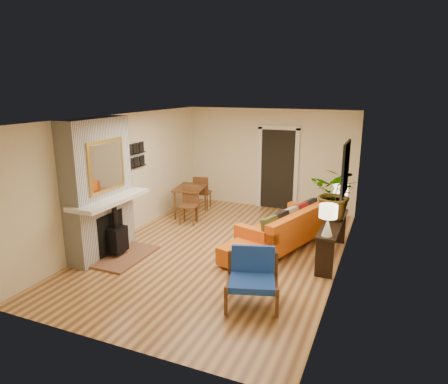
# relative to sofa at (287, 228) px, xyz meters

# --- Properties ---
(room_shell) EXTENTS (6.50, 6.50, 6.50)m
(room_shell) POSITION_rel_sofa_xyz_m (-0.53, 1.85, 0.88)
(room_shell) COLOR tan
(room_shell) RESTS_ON ground
(fireplace) EXTENTS (1.09, 1.68, 2.60)m
(fireplace) POSITION_rel_sofa_xyz_m (-3.14, -1.78, 0.88)
(fireplace) COLOR white
(fireplace) RESTS_ON ground
(sofa) EXTENTS (1.49, 2.28, 0.83)m
(sofa) POSITION_rel_sofa_xyz_m (0.00, 0.00, 0.00)
(sofa) COLOR silver
(sofa) RESTS_ON ground
(ottoman) EXTENTS (0.92, 0.92, 0.38)m
(ottoman) POSITION_rel_sofa_xyz_m (-0.45, -1.25, -0.15)
(ottoman) COLOR silver
(ottoman) RESTS_ON ground
(blue_chair) EXTENTS (0.96, 0.94, 0.80)m
(blue_chair) POSITION_rel_sofa_xyz_m (0.06, -2.33, 0.07)
(blue_chair) COLOR brown
(blue_chair) RESTS_ON ground
(dining_table) EXTENTS (0.91, 1.70, 0.89)m
(dining_table) POSITION_rel_sofa_xyz_m (-2.64, 1.01, 0.22)
(dining_table) COLOR brown
(dining_table) RESTS_ON ground
(console_table) EXTENTS (0.34, 1.85, 0.72)m
(console_table) POSITION_rel_sofa_xyz_m (0.93, -0.31, 0.21)
(console_table) COLOR black
(console_table) RESTS_ON ground
(lamp_near) EXTENTS (0.30, 0.30, 0.54)m
(lamp_near) POSITION_rel_sofa_xyz_m (0.93, -1.07, 0.70)
(lamp_near) COLOR white
(lamp_near) RESTS_ON console_table
(lamp_far) EXTENTS (0.30, 0.30, 0.54)m
(lamp_far) POSITION_rel_sofa_xyz_m (0.93, 0.46, 0.70)
(lamp_far) COLOR white
(lamp_far) RESTS_ON console_table
(houseplant) EXTENTS (1.04, 0.95, 0.98)m
(houseplant) POSITION_rel_sofa_xyz_m (0.92, -0.08, 0.85)
(houseplant) COLOR #1E5919
(houseplant) RESTS_ON console_table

